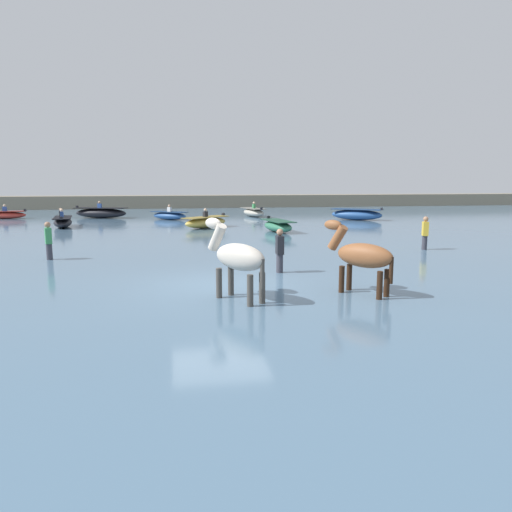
{
  "coord_description": "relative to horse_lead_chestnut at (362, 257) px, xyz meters",
  "views": [
    {
      "loc": [
        -1.09,
        -12.08,
        3.04
      ],
      "look_at": [
        1.24,
        1.52,
        0.83
      ],
      "focal_mm": 33.44,
      "sensor_mm": 36.0,
      "label": 1
    }
  ],
  "objects": [
    {
      "name": "person_spectator_far",
      "position": [
        -8.62,
        6.52,
        -0.35
      ],
      "size": [
        0.29,
        0.37,
        1.63
      ],
      "color": "#383842",
      "rests_on": "ground"
    },
    {
      "name": "person_onlooker_right",
      "position": [
        -1.34,
        2.93,
        -0.35
      ],
      "size": [
        0.2,
        0.32,
        1.63
      ],
      "color": "#383842",
      "rests_on": "ground"
    },
    {
      "name": "boat_near_starboard",
      "position": [
        -9.54,
        24.9,
        -0.53
      ],
      "size": [
        4.0,
        2.46,
        1.21
      ],
      "color": "black",
      "rests_on": "water_surface"
    },
    {
      "name": "ground_plane",
      "position": [
        -3.27,
        1.5,
        -1.22
      ],
      "size": [
        120.0,
        120.0,
        0.0
      ],
      "primitive_type": "plane",
      "color": "#84755B"
    },
    {
      "name": "water_surface",
      "position": [
        -3.27,
        11.5,
        -1.06
      ],
      "size": [
        90.0,
        90.0,
        0.33
      ],
      "primitive_type": "cube",
      "color": "slate",
      "rests_on": "ground"
    },
    {
      "name": "boat_mid_channel",
      "position": [
        1.45,
        24.43,
        -0.58
      ],
      "size": [
        1.71,
        3.17,
        1.1
      ],
      "color": "#B2AD9E",
      "rests_on": "water_surface"
    },
    {
      "name": "boat_distant_west",
      "position": [
        0.98,
        13.83,
        -0.59
      ],
      "size": [
        1.51,
        2.97,
        0.74
      ],
      "color": "#337556",
      "rests_on": "water_surface"
    },
    {
      "name": "horse_trailing_pinto",
      "position": [
        -2.98,
        -0.06,
        0.05
      ],
      "size": [
        1.4,
        1.83,
        2.15
      ],
      "color": "beige",
      "rests_on": "ground"
    },
    {
      "name": "horse_lead_chestnut",
      "position": [
        0.0,
        0.0,
        0.0
      ],
      "size": [
        1.43,
        1.7,
        2.06
      ],
      "color": "brown",
      "rests_on": "ground"
    },
    {
      "name": "boat_distant_east",
      "position": [
        -4.69,
        22.6,
        -0.61
      ],
      "size": [
        2.71,
        2.44,
        1.03
      ],
      "color": "#28518E",
      "rests_on": "water_surface"
    },
    {
      "name": "far_shoreline",
      "position": [
        -3.27,
        36.78,
        -0.46
      ],
      "size": [
        80.0,
        2.4,
        1.53
      ],
      "primitive_type": "cube",
      "color": "gray",
      "rests_on": "ground"
    },
    {
      "name": "boat_far_offshore",
      "position": [
        -16.05,
        25.35,
        -0.61
      ],
      "size": [
        2.71,
        0.92,
        1.01
      ],
      "color": "#BC382D",
      "rests_on": "water_surface"
    },
    {
      "name": "boat_far_inshore",
      "position": [
        -10.74,
        18.39,
        -0.59
      ],
      "size": [
        1.48,
        3.25,
        1.06
      ],
      "color": "black",
      "rests_on": "water_surface"
    },
    {
      "name": "person_onlooker_left",
      "position": [
        5.27,
        6.53,
        -0.35
      ],
      "size": [
        0.29,
        0.37,
        1.63
      ],
      "color": "#383842",
      "rests_on": "ground"
    },
    {
      "name": "boat_mid_outer",
      "position": [
        -2.61,
        16.57,
        -0.58
      ],
      "size": [
        2.98,
        2.79,
        1.11
      ],
      "color": "gold",
      "rests_on": "water_surface"
    },
    {
      "name": "boat_near_port",
      "position": [
        7.87,
        20.23,
        -0.52
      ],
      "size": [
        3.54,
        3.11,
        0.88
      ],
      "color": "#28518E",
      "rests_on": "water_surface"
    }
  ]
}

